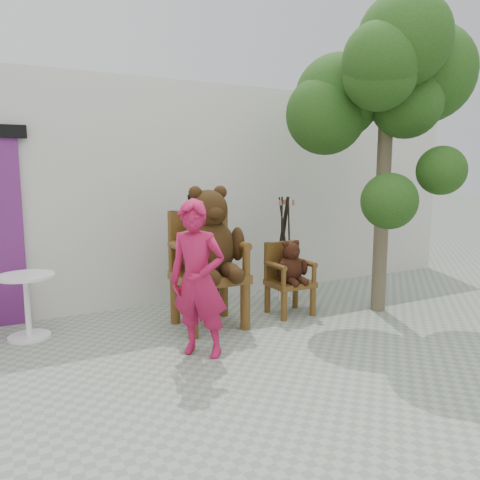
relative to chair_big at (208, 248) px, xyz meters
The scene contains 9 objects.
ground_plane 1.81m from the chair_big, 69.99° to the right, with size 60.00×60.00×0.00m, color gray.
back_wall 1.82m from the chair_big, 72.18° to the left, with size 9.00×1.00×3.00m, color beige.
chair_big is the anchor object (origin of this frame).
chair_small 1.16m from the chair_big, ahead, with size 0.52×0.51×0.95m.
person 1.00m from the chair_big, 119.13° to the right, with size 0.56×0.37×1.55m, color #AE1543.
cafe_table 2.04m from the chair_big, 164.46° to the left, with size 0.60×0.60×0.70m.
display_stand 0.65m from the chair_big, 71.95° to the left, with size 0.51×0.43×1.51m.
stool_bucket 1.58m from the chair_big, 22.40° to the left, with size 0.32×0.32×1.45m.
tree 2.84m from the chair_big, 14.63° to the right, with size 2.27×1.91×3.76m.
Camera 1 is at (-2.66, -3.43, 1.81)m, focal length 35.00 mm.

